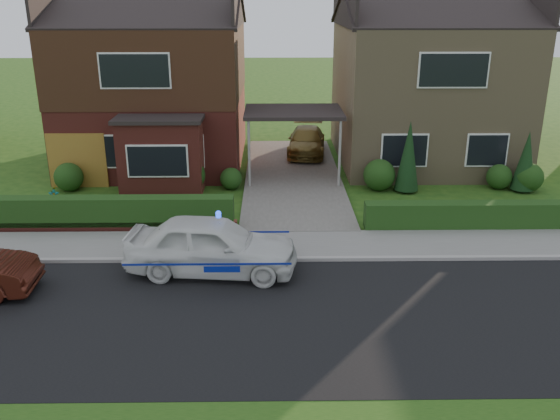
{
  "coord_description": "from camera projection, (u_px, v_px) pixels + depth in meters",
  "views": [
    {
      "loc": [
        -0.85,
        -11.95,
        6.99
      ],
      "look_at": [
        -0.63,
        3.5,
        1.36
      ],
      "focal_mm": 38.0,
      "sensor_mm": 36.0,
      "label": 1
    }
  ],
  "objects": [
    {
      "name": "house_left",
      "position": [
        156.0,
        74.0,
        25.31
      ],
      "size": [
        7.5,
        9.53,
        7.25
      ],
      "color": "maroon",
      "rests_on": "ground"
    },
    {
      "name": "potted_plant_a",
      "position": [
        55.0,
        200.0,
        20.42
      ],
      "size": [
        0.4,
        0.32,
        0.67
      ],
      "primitive_type": "imported",
      "rotation": [
        0.0,
        0.0,
        0.27
      ],
      "color": "gray",
      "rests_on": "ground"
    },
    {
      "name": "shrub_right_near",
      "position": [
        379.0,
        175.0,
        22.3
      ],
      "size": [
        1.2,
        1.2,
        1.2
      ],
      "primitive_type": "sphere",
      "color": "#113512",
      "rests_on": "ground"
    },
    {
      "name": "sidewalk",
      "position": [
        301.0,
        245.0,
        17.47
      ],
      "size": [
        60.0,
        2.0,
        0.1
      ],
      "primitive_type": "cube",
      "color": "slate",
      "rests_on": "ground"
    },
    {
      "name": "dwarf_wall",
      "position": [
        114.0,
        227.0,
        18.47
      ],
      "size": [
        7.7,
        0.25,
        0.36
      ],
      "primitive_type": "cube",
      "color": "maroon",
      "rests_on": "ground"
    },
    {
      "name": "kerb",
      "position": [
        303.0,
        259.0,
        16.48
      ],
      "size": [
        60.0,
        0.16,
        0.12
      ],
      "primitive_type": "cube",
      "color": "#9E9993",
      "rests_on": "ground"
    },
    {
      "name": "hedge_left",
      "position": [
        115.0,
        230.0,
        18.67
      ],
      "size": [
        7.5,
        0.55,
        0.9
      ],
      "primitive_type": "cube",
      "color": "#113512",
      "rests_on": "ground"
    },
    {
      "name": "ground",
      "position": [
        310.0,
        317.0,
        13.63
      ],
      "size": [
        120.0,
        120.0,
        0.0
      ],
      "primitive_type": "plane",
      "color": "#1E4813",
      "rests_on": "ground"
    },
    {
      "name": "police_car",
      "position": [
        212.0,
        246.0,
        15.59
      ],
      "size": [
        4.15,
        4.67,
        1.7
      ],
      "rotation": [
        0.0,
        0.0,
        1.47
      ],
      "color": "white",
      "rests_on": "ground"
    },
    {
      "name": "potted_plant_c",
      "position": [
        68.0,
        212.0,
        19.02
      ],
      "size": [
        0.55,
        0.55,
        0.84
      ],
      "primitive_type": "imported",
      "rotation": [
        0.0,
        0.0,
        1.37
      ],
      "color": "gray",
      "rests_on": "ground"
    },
    {
      "name": "driveway",
      "position": [
        293.0,
        177.0,
        23.94
      ],
      "size": [
        3.8,
        12.0,
        0.12
      ],
      "primitive_type": "cube",
      "color": "#666059",
      "rests_on": "ground"
    },
    {
      "name": "shrub_right_mid",
      "position": [
        499.0,
        177.0,
        22.5
      ],
      "size": [
        0.96,
        0.96,
        0.96
      ],
      "primitive_type": "sphere",
      "color": "#113512",
      "rests_on": "ground"
    },
    {
      "name": "shrub_left_far",
      "position": [
        69.0,
        177.0,
        22.26
      ],
      "size": [
        1.08,
        1.08,
        1.08
      ],
      "primitive_type": "sphere",
      "color": "#113512",
      "rests_on": "ground"
    },
    {
      "name": "shrub_left_near",
      "position": [
        231.0,
        179.0,
        22.47
      ],
      "size": [
        0.84,
        0.84,
        0.84
      ],
      "primitive_type": "sphere",
      "color": "#113512",
      "rests_on": "ground"
    },
    {
      "name": "house_right",
      "position": [
        425.0,
        76.0,
        25.6
      ],
      "size": [
        7.5,
        8.06,
        7.25
      ],
      "color": "#9A845E",
      "rests_on": "ground"
    },
    {
      "name": "shrub_right_far",
      "position": [
        529.0,
        177.0,
        22.21
      ],
      "size": [
        1.08,
        1.08,
        1.08
      ],
      "primitive_type": "sphere",
      "color": "#113512",
      "rests_on": "ground"
    },
    {
      "name": "shrub_left_mid",
      "position": [
        188.0,
        175.0,
        22.09
      ],
      "size": [
        1.32,
        1.32,
        1.32
      ],
      "primitive_type": "sphere",
      "color": "#113512",
      "rests_on": "ground"
    },
    {
      "name": "potted_plant_b",
      "position": [
        52.0,
        196.0,
        20.81
      ],
      "size": [
        0.46,
        0.44,
        0.66
      ],
      "primitive_type": "imported",
      "rotation": [
        0.0,
        0.0,
        1.04
      ],
      "color": "gray",
      "rests_on": "ground"
    },
    {
      "name": "hedge_right",
      "position": [
        482.0,
        229.0,
        18.74
      ],
      "size": [
        7.5,
        0.55,
        0.8
      ],
      "primitive_type": "cube",
      "color": "#113512",
      "rests_on": "ground"
    },
    {
      "name": "carport_link",
      "position": [
        293.0,
        113.0,
        23.01
      ],
      "size": [
        3.8,
        3.0,
        2.77
      ],
      "color": "black",
      "rests_on": "ground"
    },
    {
      "name": "garage_door",
      "position": [
        78.0,
        161.0,
        22.52
      ],
      "size": [
        2.2,
        0.1,
        2.1
      ],
      "primitive_type": "cube",
      "color": "brown",
      "rests_on": "ground"
    },
    {
      "name": "conifer_b",
      "position": [
        526.0,
        163.0,
        22.02
      ],
      "size": [
        0.9,
        0.9,
        2.2
      ],
      "primitive_type": "cone",
      "color": "black",
      "rests_on": "ground"
    },
    {
      "name": "conifer_a",
      "position": [
        408.0,
        158.0,
        21.89
      ],
      "size": [
        0.9,
        0.9,
        2.6
      ],
      "primitive_type": "cone",
      "color": "black",
      "rests_on": "ground"
    },
    {
      "name": "driveway_car",
      "position": [
        307.0,
        141.0,
        27.02
      ],
      "size": [
        1.99,
        4.13,
        1.16
      ],
      "primitive_type": "imported",
      "rotation": [
        0.0,
        0.0,
        -0.09
      ],
      "color": "brown",
      "rests_on": "driveway"
    },
    {
      "name": "road",
      "position": [
        310.0,
        317.0,
        13.63
      ],
      "size": [
        60.0,
        6.0,
        0.02
      ],
      "primitive_type": "cube",
      "color": "black",
      "rests_on": "ground"
    }
  ]
}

